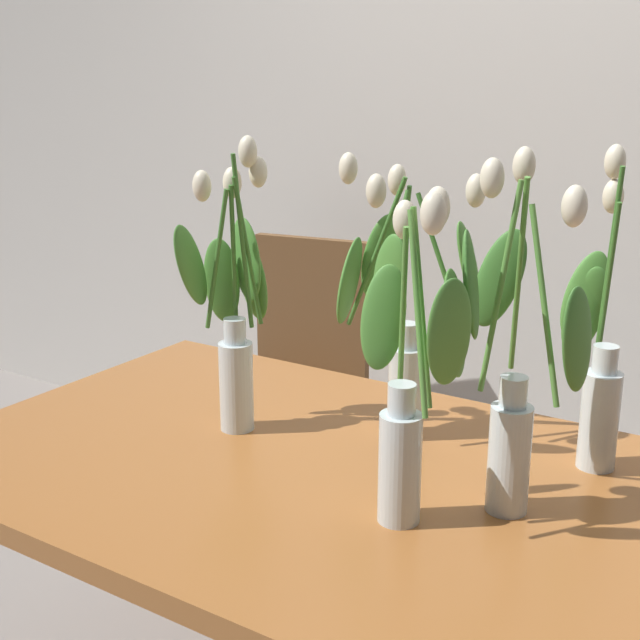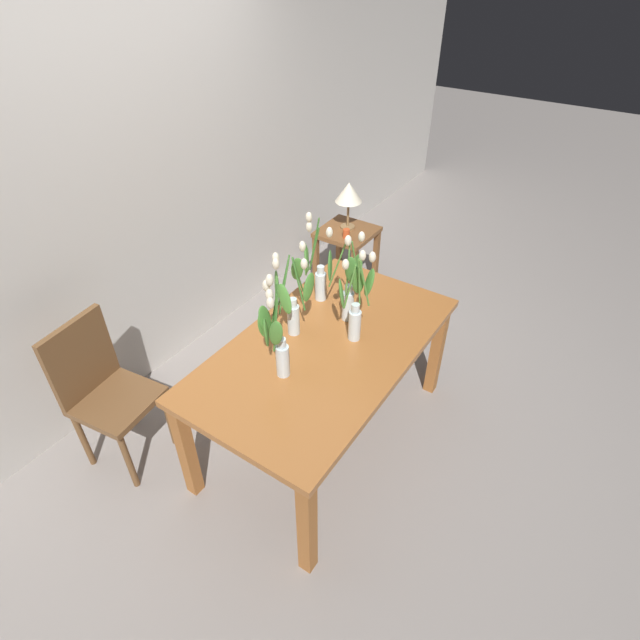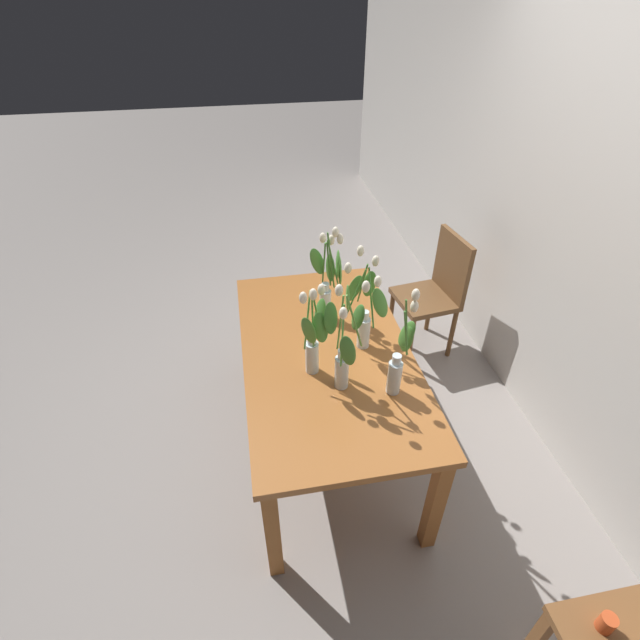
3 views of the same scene
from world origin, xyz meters
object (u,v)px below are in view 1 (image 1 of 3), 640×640
(tulip_vase_3, at_px, (411,397))
(tulip_vase_4, at_px, (597,371))
(tulip_vase_0, at_px, (513,380))
(tulip_vase_2, at_px, (401,322))
(dining_table, at_px, (356,521))
(dining_chair, at_px, (299,365))
(tulip_vase_1, at_px, (233,317))

(tulip_vase_3, distance_m, tulip_vase_4, 0.42)
(tulip_vase_3, bearing_deg, tulip_vase_0, 46.79)
(tulip_vase_3, xyz_separation_m, tulip_vase_4, (0.18, 0.38, -0.03))
(tulip_vase_0, height_order, tulip_vase_2, tulip_vase_0)
(dining_table, height_order, dining_chair, dining_chair)
(tulip_vase_2, height_order, dining_chair, tulip_vase_2)
(tulip_vase_0, distance_m, dining_chair, 1.46)
(dining_table, bearing_deg, tulip_vase_4, 40.36)
(tulip_vase_4, bearing_deg, dining_table, -139.64)
(tulip_vase_0, relative_size, tulip_vase_4, 1.01)
(tulip_vase_1, distance_m, tulip_vase_2, 0.33)
(tulip_vase_4, bearing_deg, dining_chair, 148.37)
(tulip_vase_0, distance_m, tulip_vase_3, 0.17)
(tulip_vase_3, xyz_separation_m, dining_chair, (-0.92, 1.06, -0.42))
(dining_table, bearing_deg, tulip_vase_1, 167.78)
(tulip_vase_3, distance_m, dining_chair, 1.46)
(tulip_vase_2, bearing_deg, tulip_vase_0, -30.79)
(dining_table, relative_size, tulip_vase_0, 2.78)
(dining_table, xyz_separation_m, tulip_vase_4, (0.33, 0.28, 0.27))
(tulip_vase_0, bearing_deg, dining_table, -173.86)
(tulip_vase_2, bearing_deg, tulip_vase_4, 13.50)
(tulip_vase_2, relative_size, tulip_vase_3, 1.03)
(tulip_vase_1, height_order, tulip_vase_3, tulip_vase_1)
(tulip_vase_0, bearing_deg, tulip_vase_3, -133.21)
(tulip_vase_0, bearing_deg, tulip_vase_2, 149.21)
(tulip_vase_1, distance_m, dining_chair, 1.09)
(tulip_vase_0, relative_size, dining_chair, 0.62)
(tulip_vase_2, bearing_deg, dining_chair, 134.61)
(tulip_vase_4, distance_m, dining_chair, 1.35)
(dining_table, relative_size, tulip_vase_1, 2.78)
(tulip_vase_2, xyz_separation_m, tulip_vase_4, (0.35, 0.08, -0.06))
(tulip_vase_1, distance_m, tulip_vase_3, 0.50)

